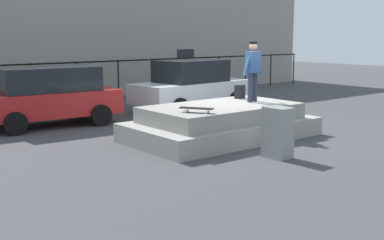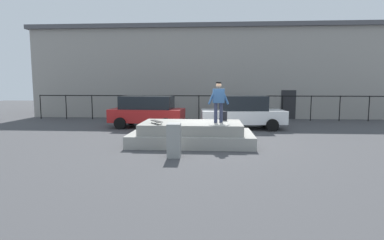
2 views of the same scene
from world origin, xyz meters
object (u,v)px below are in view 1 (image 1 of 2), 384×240
backpack (240,92)px  utility_box (278,132)px  skateboard (197,108)px  car_red_hatchback_near (49,95)px  skateboarder (253,67)px  car_white_sedan_mid (191,85)px

backpack → utility_box: backpack is taller
skateboard → car_red_hatchback_near: car_red_hatchback_near is taller
skateboarder → utility_box: (-1.52, -2.29, -1.26)m
skateboarder → utility_box: bearing=-123.5°
backpack → car_red_hatchback_near: bearing=122.9°
skateboarder → skateboard: bearing=-167.3°
car_red_hatchback_near → skateboarder: bearing=-49.9°
skateboarder → car_white_sedan_mid: size_ratio=0.36×
skateboarder → backpack: size_ratio=4.16×
skateboard → car_white_sedan_mid: car_white_sedan_mid is taller
skateboarder → car_red_hatchback_near: bearing=130.1°
skateboarder → car_red_hatchback_near: 6.12m
skateboard → car_white_sedan_mid: (3.82, 5.00, -0.08)m
backpack → car_white_sedan_mid: size_ratio=0.09×
skateboarder → utility_box: 3.02m
skateboard → car_white_sedan_mid: bearing=52.6°
skateboard → utility_box: utility_box is taller
skateboarder → backpack: 1.06m
car_red_hatchback_near → utility_box: bearing=-71.0°
car_red_hatchback_near → car_white_sedan_mid: car_white_sedan_mid is taller
car_red_hatchback_near → utility_box: car_red_hatchback_near is taller
car_white_sedan_mid → backpack: bearing=-107.5°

